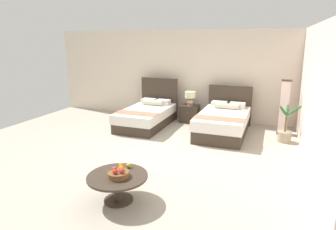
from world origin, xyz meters
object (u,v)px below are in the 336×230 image
(nightstand, at_px, (190,114))
(potted_palm, at_px, (285,133))
(fruit_bowl, at_px, (118,173))
(loose_apple, at_px, (129,165))
(loose_orange, at_px, (121,165))
(bed_near_window, at_px, (147,115))
(bed_near_corner, at_px, (223,122))
(floor_lamp_corner, at_px, (284,107))
(coffee_table, at_px, (118,181))
(table_lamp, at_px, (190,97))

(nightstand, bearing_deg, potted_palm, -18.98)
(fruit_bowl, bearing_deg, loose_apple, 91.28)
(potted_palm, bearing_deg, loose_orange, -125.95)
(bed_near_window, height_order, bed_near_corner, bed_near_window)
(loose_apple, height_order, floor_lamp_corner, floor_lamp_corner)
(loose_orange, relative_size, potted_palm, 0.09)
(bed_near_window, height_order, nightstand, bed_near_window)
(loose_apple, bearing_deg, nightstand, 92.84)
(coffee_table, height_order, loose_orange, loose_orange)
(table_lamp, height_order, loose_apple, table_lamp)
(nightstand, height_order, fruit_bowl, fruit_bowl)
(table_lamp, bearing_deg, floor_lamp_corner, -5.81)
(loose_apple, xyz_separation_m, loose_orange, (-0.11, -0.05, 0.01))
(table_lamp, relative_size, potted_palm, 0.44)
(nightstand, bearing_deg, coffee_table, -87.77)
(bed_near_corner, relative_size, coffee_table, 2.30)
(bed_near_window, xyz_separation_m, bed_near_corner, (2.22, -0.01, 0.02))
(table_lamp, distance_m, loose_orange, 4.51)
(bed_near_window, distance_m, fruit_bowl, 4.19)
(nightstand, bearing_deg, loose_apple, -87.16)
(floor_lamp_corner, xyz_separation_m, potted_palm, (0.05, -0.68, -0.49))
(bed_near_window, relative_size, potted_palm, 2.21)
(fruit_bowl, distance_m, potted_palm, 4.57)
(bed_near_corner, relative_size, fruit_bowl, 6.46)
(table_lamp, relative_size, loose_orange, 4.59)
(bed_near_window, distance_m, loose_apple, 3.86)
(bed_near_corner, bearing_deg, coffee_table, -103.86)
(loose_orange, height_order, floor_lamp_corner, floor_lamp_corner)
(table_lamp, height_order, fruit_bowl, table_lamp)
(fruit_bowl, relative_size, potted_palm, 0.35)
(table_lamp, relative_size, fruit_bowl, 1.26)
(bed_near_corner, height_order, loose_apple, bed_near_corner)
(nightstand, bearing_deg, fruit_bowl, -87.28)
(bed_near_window, bearing_deg, table_lamp, 37.01)
(table_lamp, xyz_separation_m, coffee_table, (0.18, -4.75, -0.46))
(bed_near_corner, xyz_separation_m, table_lamp, (-1.15, 0.82, 0.46))
(bed_near_corner, distance_m, loose_orange, 3.82)
(bed_near_corner, distance_m, fruit_bowl, 4.07)
(loose_apple, relative_size, loose_orange, 0.88)
(bed_near_window, relative_size, coffee_table, 2.27)
(loose_apple, distance_m, floor_lamp_corner, 4.83)
(loose_orange, bearing_deg, fruit_bowl, -68.82)
(loose_apple, bearing_deg, fruit_bowl, -88.72)
(bed_near_window, relative_size, loose_apple, 26.53)
(loose_apple, distance_m, loose_orange, 0.12)
(fruit_bowl, relative_size, floor_lamp_corner, 0.23)
(floor_lamp_corner, height_order, potted_palm, floor_lamp_corner)
(coffee_table, bearing_deg, bed_near_corner, 76.14)
(table_lamp, xyz_separation_m, floor_lamp_corner, (2.64, -0.27, -0.07))
(floor_lamp_corner, bearing_deg, table_lamp, 174.19)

